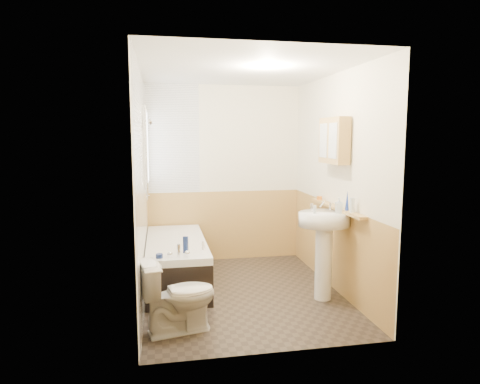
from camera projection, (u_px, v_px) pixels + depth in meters
name	position (u px, v px, depth m)	size (l,w,h in m)	color
floor	(242.00, 293.00, 4.92)	(2.80, 2.80, 0.00)	#2B231E
ceiling	(243.00, 69.00, 4.60)	(2.80, 2.80, 0.00)	white
wall_back	(224.00, 174.00, 6.13)	(2.20, 0.02, 2.50)	#F3EAC8
wall_front	(276.00, 205.00, 3.38)	(2.20, 0.02, 2.50)	#F3EAC8
wall_left	(140.00, 187.00, 4.55)	(0.02, 2.80, 2.50)	#F3EAC8
wall_right	(336.00, 183.00, 4.96)	(0.02, 2.80, 2.50)	#F3EAC8
wainscot_right	(333.00, 246.00, 5.05)	(0.01, 2.80, 1.00)	tan
wainscot_front	(275.00, 294.00, 3.50)	(2.20, 0.01, 1.00)	tan
wainscot_back	(224.00, 225.00, 6.21)	(2.20, 0.01, 1.00)	tan
tile_cladding_left	(142.00, 187.00, 4.56)	(0.01, 2.80, 2.50)	white
tile_return_back	(172.00, 139.00, 5.91)	(0.75, 0.01, 1.50)	white
window	(146.00, 147.00, 5.44)	(0.03, 0.79, 0.99)	white
bathtub	(176.00, 260.00, 5.22)	(0.70, 1.73, 0.68)	black
shower_riser	(147.00, 145.00, 4.93)	(0.10, 0.07, 1.09)	silver
toilet	(179.00, 296.00, 3.91)	(0.38, 0.69, 0.67)	white
sink	(324.00, 237.00, 4.65)	(0.57, 0.46, 1.09)	white
pine_shelf	(337.00, 208.00, 4.79)	(0.10, 1.31, 0.03)	tan
medicine_cabinet	(334.00, 141.00, 4.76)	(0.14, 0.57, 0.51)	tan
foam_can	(352.00, 205.00, 4.40)	(0.05, 0.05, 0.16)	silver
green_bottle	(347.00, 201.00, 4.52)	(0.04, 0.04, 0.21)	#19339E
black_jar	(319.00, 198.00, 5.31)	(0.07, 0.07, 0.04)	orange
soap_bottle	(339.00, 209.00, 4.57)	(0.07, 0.17, 0.08)	silver
clear_bottle	(315.00, 209.00, 4.53)	(0.03, 0.03, 0.09)	silver
blue_gel	(186.00, 245.00, 4.60)	(0.05, 0.03, 0.18)	navy
cream_jar	(159.00, 256.00, 4.41)	(0.07, 0.07, 0.05)	navy
orange_bottle	(203.00, 245.00, 4.74)	(0.03, 0.03, 0.10)	silver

